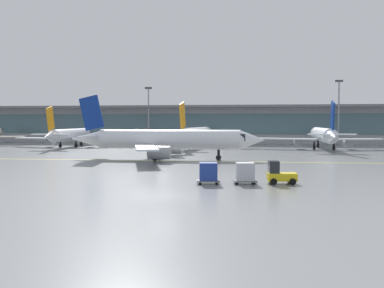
# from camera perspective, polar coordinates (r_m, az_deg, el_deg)

# --- Properties ---
(ground_plane) EXTENTS (400.00, 400.00, 0.00)m
(ground_plane) POSITION_cam_1_polar(r_m,az_deg,el_deg) (35.85, -3.49, -6.37)
(ground_plane) COLOR gray
(taxiway_centreline_stripe) EXTENTS (109.99, 2.36, 0.01)m
(taxiway_centreline_stripe) POSITION_cam_1_polar(r_m,az_deg,el_deg) (67.15, -3.15, -2.05)
(taxiway_centreline_stripe) COLOR yellow
(taxiway_centreline_stripe) RESTS_ON ground_plane
(terminal_concourse) EXTENTS (200.76, 11.00, 9.60)m
(terminal_concourse) POSITION_cam_1_polar(r_m,az_deg,el_deg) (120.87, 5.32, 2.45)
(terminal_concourse) COLOR #9EA3A8
(terminal_concourse) RESTS_ON ground_plane
(gate_airplane_1) EXTENTS (24.18, 26.00, 8.62)m
(gate_airplane_1) POSITION_cam_1_polar(r_m,az_deg,el_deg) (105.01, -14.61, 1.04)
(gate_airplane_1) COLOR silver
(gate_airplane_1) RESTS_ON ground_plane
(gate_airplane_2) EXTENTS (26.16, 28.24, 9.35)m
(gate_airplane_2) POSITION_cam_1_polar(r_m,az_deg,el_deg) (99.75, 0.50, 1.17)
(gate_airplane_2) COLOR white
(gate_airplane_2) RESTS_ON ground_plane
(gate_airplane_3) EXTENTS (26.25, 28.18, 9.35)m
(gate_airplane_3) POSITION_cam_1_polar(r_m,az_deg,el_deg) (97.62, 15.67, 1.03)
(gate_airplane_3) COLOR white
(gate_airplane_3) RESTS_ON ground_plane
(taxiing_regional_jet) EXTENTS (29.02, 27.04, 9.63)m
(taxiing_regional_jet) POSITION_cam_1_polar(r_m,az_deg,el_deg) (68.99, -3.11, 0.48)
(taxiing_regional_jet) COLOR silver
(taxiing_regional_jet) RESTS_ON ground_plane
(baggage_tug) EXTENTS (2.78, 1.94, 2.10)m
(baggage_tug) POSITION_cam_1_polar(r_m,az_deg,el_deg) (43.30, 10.58, -3.63)
(baggage_tug) COLOR yellow
(baggage_tug) RESTS_ON ground_plane
(cargo_dolly_lead) EXTENTS (2.31, 1.89, 1.94)m
(cargo_dolly_lead) POSITION_cam_1_polar(r_m,az_deg,el_deg) (42.84, 6.47, -3.45)
(cargo_dolly_lead) COLOR #595B60
(cargo_dolly_lead) RESTS_ON ground_plane
(cargo_dolly_trailing) EXTENTS (2.31, 1.89, 1.94)m
(cargo_dolly_trailing) POSITION_cam_1_polar(r_m,az_deg,el_deg) (42.62, 2.00, -3.46)
(cargo_dolly_trailing) COLOR #595B60
(cargo_dolly_trailing) RESTS_ON ground_plane
(apron_light_mast_1) EXTENTS (1.80, 0.36, 14.13)m
(apron_light_mast_1) POSITION_cam_1_polar(r_m,az_deg,el_deg) (117.70, -5.31, 3.82)
(apron_light_mast_1) COLOR gray
(apron_light_mast_1) RESTS_ON ground_plane
(apron_light_mast_2) EXTENTS (1.80, 0.36, 15.21)m
(apron_light_mast_2) POSITION_cam_1_polar(r_m,az_deg,el_deg) (114.55, 17.41, 4.01)
(apron_light_mast_2) COLOR gray
(apron_light_mast_2) RESTS_ON ground_plane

